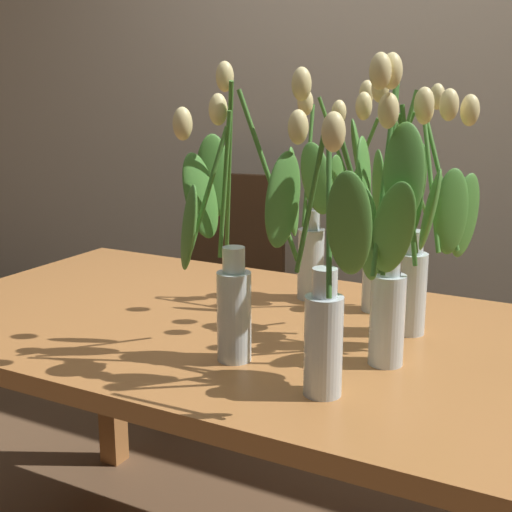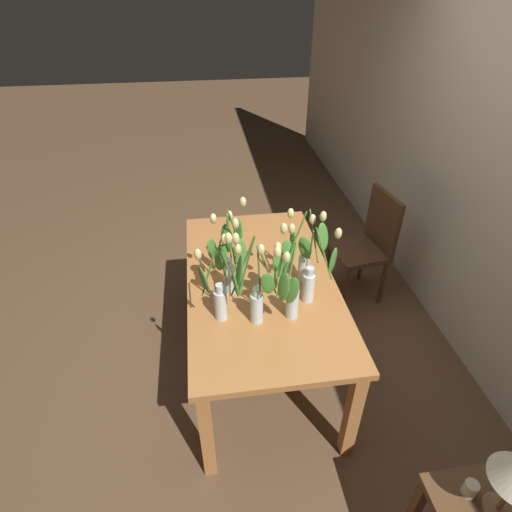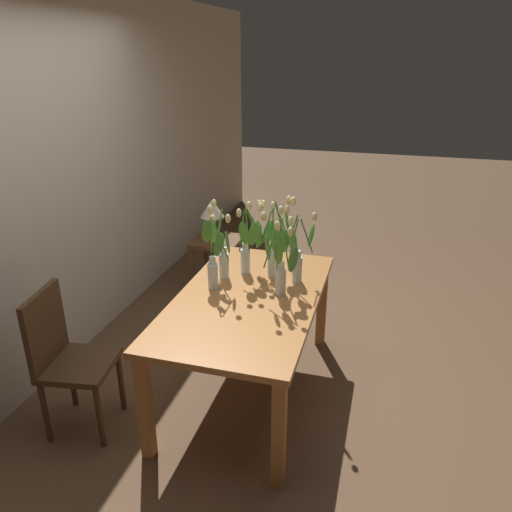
{
  "view_description": "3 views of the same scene",
  "coord_description": "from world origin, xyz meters",
  "px_view_note": "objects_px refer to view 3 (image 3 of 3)",
  "views": [
    {
      "loc": [
        0.75,
        -1.34,
        1.27
      ],
      "look_at": [
        0.06,
        -0.07,
        0.92
      ],
      "focal_mm": 49.78,
      "sensor_mm": 36.0,
      "label": 1
    },
    {
      "loc": [
        1.95,
        -0.31,
        2.31
      ],
      "look_at": [
        -0.01,
        -0.03,
        0.91
      ],
      "focal_mm": 28.64,
      "sensor_mm": 36.0,
      "label": 2
    },
    {
      "loc": [
        -2.73,
        -0.83,
        2.22
      ],
      "look_at": [
        0.05,
        -0.04,
        1.01
      ],
      "focal_mm": 34.66,
      "sensor_mm": 36.0,
      "label": 3
    }
  ],
  "objects_px": {
    "tulip_vase_5": "(280,263)",
    "dining_chair": "(66,354)",
    "side_table": "(217,251)",
    "tulip_vase_4": "(249,244)",
    "tulip_vase_0": "(275,244)",
    "pillar_candle": "(218,241)",
    "table_lamp": "(212,210)",
    "dining_table": "(248,309)",
    "tulip_vase_2": "(221,254)",
    "tulip_vase_3": "(214,261)",
    "tulip_vase_1": "(297,254)"
  },
  "relations": [
    {
      "from": "tulip_vase_2",
      "to": "pillar_candle",
      "type": "distance_m",
      "value": 1.18
    },
    {
      "from": "tulip_vase_1",
      "to": "tulip_vase_4",
      "type": "relative_size",
      "value": 0.94
    },
    {
      "from": "tulip_vase_4",
      "to": "tulip_vase_1",
      "type": "bearing_deg",
      "value": -96.99
    },
    {
      "from": "tulip_vase_0",
      "to": "tulip_vase_1",
      "type": "bearing_deg",
      "value": -111.03
    },
    {
      "from": "tulip_vase_5",
      "to": "tulip_vase_4",
      "type": "bearing_deg",
      "value": 45.99
    },
    {
      "from": "tulip_vase_5",
      "to": "dining_chair",
      "type": "distance_m",
      "value": 1.42
    },
    {
      "from": "tulip_vase_1",
      "to": "tulip_vase_4",
      "type": "bearing_deg",
      "value": 83.01
    },
    {
      "from": "tulip_vase_0",
      "to": "tulip_vase_2",
      "type": "height_order",
      "value": "tulip_vase_0"
    },
    {
      "from": "tulip_vase_5",
      "to": "table_lamp",
      "type": "height_order",
      "value": "tulip_vase_5"
    },
    {
      "from": "tulip_vase_5",
      "to": "tulip_vase_0",
      "type": "bearing_deg",
      "value": 19.61
    },
    {
      "from": "dining_table",
      "to": "tulip_vase_1",
      "type": "height_order",
      "value": "tulip_vase_1"
    },
    {
      "from": "tulip_vase_4",
      "to": "tulip_vase_2",
      "type": "bearing_deg",
      "value": 128.32
    },
    {
      "from": "tulip_vase_1",
      "to": "side_table",
      "type": "xyz_separation_m",
      "value": [
        1.09,
        0.98,
        -0.51
      ]
    },
    {
      "from": "tulip_vase_1",
      "to": "side_table",
      "type": "bearing_deg",
      "value": 42.08
    },
    {
      "from": "tulip_vase_4",
      "to": "tulip_vase_5",
      "type": "relative_size",
      "value": 0.96
    },
    {
      "from": "dining_table",
      "to": "pillar_candle",
      "type": "distance_m",
      "value": 1.44
    },
    {
      "from": "tulip_vase_0",
      "to": "pillar_candle",
      "type": "bearing_deg",
      "value": 39.65
    },
    {
      "from": "tulip_vase_3",
      "to": "table_lamp",
      "type": "distance_m",
      "value": 1.38
    },
    {
      "from": "dining_table",
      "to": "tulip_vase_4",
      "type": "height_order",
      "value": "tulip_vase_4"
    },
    {
      "from": "table_lamp",
      "to": "tulip_vase_3",
      "type": "bearing_deg",
      "value": -158.81
    },
    {
      "from": "tulip_vase_0",
      "to": "tulip_vase_5",
      "type": "distance_m",
      "value": 0.32
    },
    {
      "from": "tulip_vase_5",
      "to": "side_table",
      "type": "distance_m",
      "value": 1.7
    },
    {
      "from": "tulip_vase_5",
      "to": "table_lamp",
      "type": "relative_size",
      "value": 1.45
    },
    {
      "from": "side_table",
      "to": "tulip_vase_3",
      "type": "bearing_deg",
      "value": -160.19
    },
    {
      "from": "tulip_vase_4",
      "to": "side_table",
      "type": "xyz_separation_m",
      "value": [
        1.05,
        0.63,
        -0.53
      ]
    },
    {
      "from": "tulip_vase_1",
      "to": "table_lamp",
      "type": "distance_m",
      "value": 1.45
    },
    {
      "from": "pillar_candle",
      "to": "tulip_vase_5",
      "type": "bearing_deg",
      "value": -144.56
    },
    {
      "from": "tulip_vase_4",
      "to": "tulip_vase_0",
      "type": "bearing_deg",
      "value": -82.6
    },
    {
      "from": "tulip_vase_3",
      "to": "tulip_vase_4",
      "type": "distance_m",
      "value": 0.32
    },
    {
      "from": "tulip_vase_5",
      "to": "dining_chair",
      "type": "height_order",
      "value": "tulip_vase_5"
    },
    {
      "from": "dining_table",
      "to": "side_table",
      "type": "xyz_separation_m",
      "value": [
        1.4,
        0.73,
        -0.22
      ]
    },
    {
      "from": "tulip_vase_1",
      "to": "dining_chair",
      "type": "bearing_deg",
      "value": 127.17
    },
    {
      "from": "side_table",
      "to": "pillar_candle",
      "type": "bearing_deg",
      "value": -152.7
    },
    {
      "from": "dining_chair",
      "to": "pillar_candle",
      "type": "height_order",
      "value": "dining_chair"
    },
    {
      "from": "tulip_vase_1",
      "to": "tulip_vase_3",
      "type": "height_order",
      "value": "tulip_vase_3"
    },
    {
      "from": "dining_chair",
      "to": "side_table",
      "type": "height_order",
      "value": "dining_chair"
    },
    {
      "from": "tulip_vase_3",
      "to": "pillar_candle",
      "type": "relative_size",
      "value": 7.24
    },
    {
      "from": "tulip_vase_4",
      "to": "tulip_vase_5",
      "type": "bearing_deg",
      "value": -134.01
    },
    {
      "from": "tulip_vase_4",
      "to": "table_lamp",
      "type": "relative_size",
      "value": 1.4
    },
    {
      "from": "table_lamp",
      "to": "side_table",
      "type": "bearing_deg",
      "value": -25.61
    },
    {
      "from": "dining_chair",
      "to": "tulip_vase_2",
      "type": "bearing_deg",
      "value": -40.13
    },
    {
      "from": "dining_table",
      "to": "table_lamp",
      "type": "bearing_deg",
      "value": 28.88
    },
    {
      "from": "tulip_vase_2",
      "to": "tulip_vase_3",
      "type": "height_order",
      "value": "tulip_vase_3"
    },
    {
      "from": "tulip_vase_2",
      "to": "pillar_candle",
      "type": "height_order",
      "value": "tulip_vase_2"
    },
    {
      "from": "dining_table",
      "to": "tulip_vase_1",
      "type": "distance_m",
      "value": 0.5
    },
    {
      "from": "side_table",
      "to": "table_lamp",
      "type": "bearing_deg",
      "value": 154.39
    },
    {
      "from": "tulip_vase_5",
      "to": "dining_chair",
      "type": "bearing_deg",
      "value": 120.99
    },
    {
      "from": "dining_table",
      "to": "tulip_vase_1",
      "type": "bearing_deg",
      "value": -39.95
    },
    {
      "from": "tulip_vase_1",
      "to": "dining_table",
      "type": "bearing_deg",
      "value": 140.05
    },
    {
      "from": "dining_chair",
      "to": "tulip_vase_4",
      "type": "bearing_deg",
      "value": -41.95
    }
  ]
}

